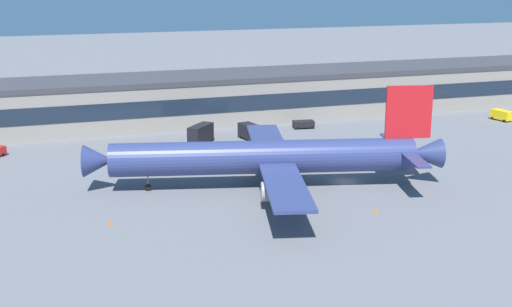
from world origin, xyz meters
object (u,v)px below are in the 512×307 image
(airliner, at_px, (269,157))
(traffic_cone_1, at_px, (262,202))
(fuel_truck, at_px, (252,132))
(baggage_tug, at_px, (414,115))
(catering_truck, at_px, (200,134))
(traffic_cone_0, at_px, (376,211))
(crew_van, at_px, (501,115))
(traffic_cone_2, at_px, (111,222))
(pushback_tractor, at_px, (304,124))

(airliner, relative_size, traffic_cone_1, 99.34)
(fuel_truck, relative_size, baggage_tug, 2.40)
(airliner, relative_size, catering_truck, 8.46)
(traffic_cone_1, bearing_deg, traffic_cone_0, -31.92)
(catering_truck, distance_m, traffic_cone_0, 51.95)
(fuel_truck, bearing_deg, crew_van, 0.37)
(traffic_cone_0, bearing_deg, crew_van, 39.58)
(airliner, relative_size, traffic_cone_2, 82.73)
(pushback_tractor, height_order, traffic_cone_0, pushback_tractor)
(crew_van, height_order, traffic_cone_2, crew_van)
(crew_van, distance_m, catering_truck, 75.84)
(catering_truck, xyz_separation_m, traffic_cone_1, (0.42, -39.98, -1.99))
(catering_truck, relative_size, traffic_cone_1, 11.75)
(traffic_cone_0, relative_size, traffic_cone_2, 1.01)
(traffic_cone_0, xyz_separation_m, traffic_cone_2, (-39.14, 7.46, -0.01))
(airliner, bearing_deg, pushback_tractor, 60.64)
(traffic_cone_0, bearing_deg, pushback_tractor, 79.17)
(catering_truck, relative_size, baggage_tug, 1.93)
(baggage_tug, bearing_deg, catering_truck, -172.38)
(airliner, height_order, traffic_cone_0, airliner)
(baggage_tug, relative_size, traffic_cone_2, 5.06)
(pushback_tractor, relative_size, traffic_cone_2, 6.99)
(traffic_cone_2, bearing_deg, crew_van, 23.06)
(pushback_tractor, bearing_deg, catering_truck, -164.61)
(airliner, xyz_separation_m, baggage_tug, (51.75, 40.04, -4.30))
(fuel_truck, xyz_separation_m, baggage_tug, (44.34, 7.64, -0.80))
(traffic_cone_1, bearing_deg, crew_van, 28.07)
(airliner, distance_m, traffic_cone_2, 29.59)
(traffic_cone_0, bearing_deg, fuel_truck, 94.83)
(catering_truck, height_order, traffic_cone_0, catering_truck)
(baggage_tug, bearing_deg, crew_van, -19.90)
(traffic_cone_1, bearing_deg, baggage_tug, 40.56)
(pushback_tractor, relative_size, baggage_tug, 1.38)
(airliner, height_order, baggage_tug, airliner)
(crew_van, height_order, pushback_tractor, crew_van)
(airliner, bearing_deg, catering_truck, 97.21)
(airliner, bearing_deg, crew_van, 24.58)
(pushback_tractor, relative_size, traffic_cone_0, 6.89)
(traffic_cone_1, xyz_separation_m, traffic_cone_2, (-23.88, -2.05, 0.06))
(baggage_tug, bearing_deg, fuel_truck, -170.22)
(airliner, distance_m, baggage_tug, 65.57)
(baggage_tug, bearing_deg, traffic_cone_0, -125.20)
(catering_truck, height_order, traffic_cone_2, catering_truck)
(airliner, height_order, pushback_tractor, airliner)
(crew_van, relative_size, pushback_tractor, 1.09)
(crew_van, xyz_separation_m, traffic_cone_0, (-60.15, -49.73, -1.09))
(fuel_truck, relative_size, traffic_cone_1, 14.58)
(crew_van, relative_size, catering_truck, 0.78)
(crew_van, relative_size, traffic_cone_0, 7.53)
(pushback_tractor, height_order, traffic_cone_2, pushback_tractor)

